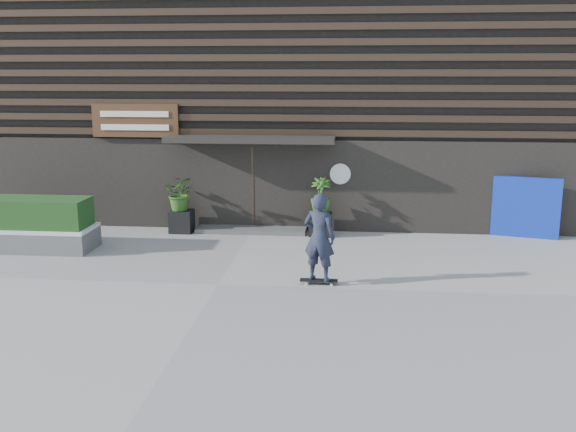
# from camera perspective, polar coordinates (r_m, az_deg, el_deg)

# --- Properties ---
(ground) EXTENTS (80.00, 80.00, 0.00)m
(ground) POSITION_cam_1_polar(r_m,az_deg,el_deg) (13.47, -6.19, -6.03)
(ground) COLOR gray
(ground) RESTS_ON ground
(entrance_step) EXTENTS (3.00, 0.80, 0.12)m
(entrance_step) POSITION_cam_1_polar(r_m,az_deg,el_deg) (17.80, -3.22, -1.20)
(entrance_step) COLOR #474745
(entrance_step) RESTS_ON ground
(planter_pot_left) EXTENTS (0.60, 0.60, 0.60)m
(planter_pot_left) POSITION_cam_1_polar(r_m,az_deg,el_deg) (17.94, -9.34, -0.46)
(planter_pot_left) COLOR black
(planter_pot_left) RESTS_ON ground
(bamboo_left) EXTENTS (0.86, 0.75, 0.96)m
(bamboo_left) POSITION_cam_1_polar(r_m,az_deg,el_deg) (17.79, -9.43, 1.99)
(bamboo_left) COLOR #2D591E
(bamboo_left) RESTS_ON planter_pot_left
(planter_pot_right) EXTENTS (0.60, 0.60, 0.60)m
(planter_pot_right) POSITION_cam_1_polar(r_m,az_deg,el_deg) (17.37, 2.87, -0.73)
(planter_pot_right) COLOR black
(planter_pot_right) RESTS_ON ground
(bamboo_right) EXTENTS (0.54, 0.54, 0.96)m
(bamboo_right) POSITION_cam_1_polar(r_m,az_deg,el_deg) (17.21, 2.90, 1.80)
(bamboo_right) COLOR #2D591E
(bamboo_right) RESTS_ON planter_pot_right
(raised_bed) EXTENTS (3.50, 1.20, 0.50)m
(raised_bed) POSITION_cam_1_polar(r_m,az_deg,el_deg) (17.31, -22.23, -1.87)
(raised_bed) COLOR #4F4F4D
(raised_bed) RESTS_ON ground
(snow_layer) EXTENTS (3.50, 1.20, 0.08)m
(snow_layer) POSITION_cam_1_polar(r_m,az_deg,el_deg) (17.24, -22.31, -0.94)
(snow_layer) COLOR silver
(snow_layer) RESTS_ON raised_bed
(hedge) EXTENTS (3.30, 1.00, 0.70)m
(hedge) POSITION_cam_1_polar(r_m,az_deg,el_deg) (17.16, -22.41, 0.33)
(hedge) COLOR #173B15
(hedge) RESTS_ON snow_layer
(blue_tarp) EXTENTS (1.69, 0.54, 1.61)m
(blue_tarp) POSITION_cam_1_polar(r_m,az_deg,el_deg) (18.14, 20.21, 0.71)
(blue_tarp) COLOR #0C229C
(blue_tarp) RESTS_ON ground
(building) EXTENTS (18.00, 11.00, 8.00)m
(building) POSITION_cam_1_polar(r_m,az_deg,el_deg) (22.62, -1.26, 11.76)
(building) COLOR black
(building) RESTS_ON ground
(skateboarder) EXTENTS (0.78, 0.62, 1.91)m
(skateboarder) POSITION_cam_1_polar(r_m,az_deg,el_deg) (13.16, 2.78, -1.91)
(skateboarder) COLOR black
(skateboarder) RESTS_ON ground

